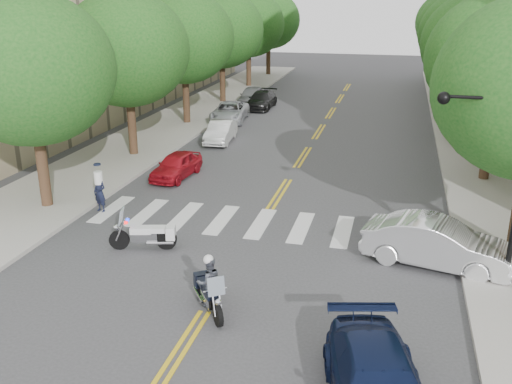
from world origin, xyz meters
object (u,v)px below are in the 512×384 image
(motorcycle_police, at_px, (209,286))
(convertible, at_px, (437,243))
(motorcycle_parked, at_px, (149,235))
(officer_standing, at_px, (100,192))

(motorcycle_police, height_order, convertible, motorcycle_police)
(motorcycle_police, distance_m, motorcycle_parked, 4.62)
(officer_standing, height_order, convertible, officer_standing)
(motorcycle_police, height_order, motorcycle_parked, motorcycle_police)
(convertible, bearing_deg, motorcycle_parked, 109.49)
(motorcycle_parked, xyz_separation_m, convertible, (9.41, 1.10, 0.25))
(motorcycle_parked, bearing_deg, officer_standing, 34.98)
(motorcycle_parked, bearing_deg, motorcycle_police, -150.22)
(officer_standing, xyz_separation_m, convertible, (12.75, -1.70, -0.04))
(motorcycle_parked, height_order, officer_standing, officer_standing)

